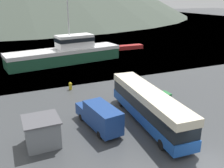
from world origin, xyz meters
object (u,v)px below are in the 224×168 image
(small_boat, at_px, (127,47))
(tour_bus, at_px, (148,105))
(delivery_van, at_px, (99,116))
(fishing_boat, at_px, (67,52))
(dock_kiosk, at_px, (42,132))
(storage_bin, at_px, (165,97))

(small_boat, bearing_deg, tour_bus, -22.44)
(small_boat, bearing_deg, delivery_van, -29.66)
(fishing_boat, bearing_deg, delivery_van, 164.28)
(delivery_van, relative_size, fishing_boat, 0.30)
(fishing_boat, bearing_deg, dock_kiosk, 153.36)
(fishing_boat, height_order, dock_kiosk, fishing_boat)
(delivery_van, height_order, storage_bin, delivery_van)
(tour_bus, bearing_deg, dock_kiosk, -177.31)
(tour_bus, distance_m, fishing_boat, 26.68)
(delivery_van, bearing_deg, fishing_boat, 75.61)
(delivery_van, relative_size, storage_bin, 4.60)
(storage_bin, bearing_deg, dock_kiosk, -167.00)
(dock_kiosk, bearing_deg, delivery_van, 6.68)
(fishing_boat, distance_m, dock_kiosk, 27.82)
(tour_bus, height_order, dock_kiosk, tour_bus)
(tour_bus, xyz_separation_m, small_boat, (14.62, 33.16, -1.40))
(delivery_van, distance_m, dock_kiosk, 5.43)
(storage_bin, distance_m, dock_kiosk, 15.24)
(tour_bus, height_order, storage_bin, tour_bus)
(tour_bus, relative_size, small_boat, 1.65)
(tour_bus, distance_m, delivery_van, 4.89)
(tour_bus, xyz_separation_m, dock_kiosk, (-10.17, 0.27, -0.66))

